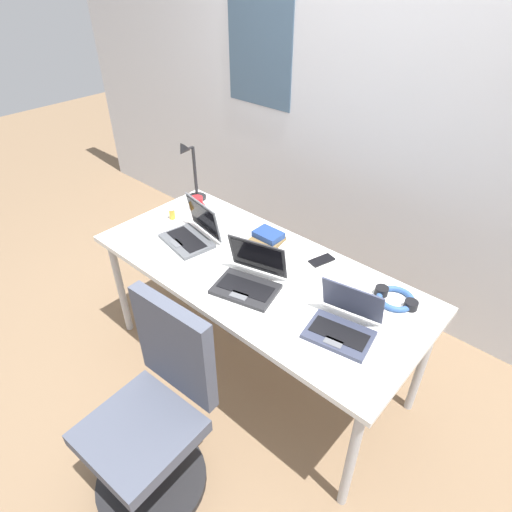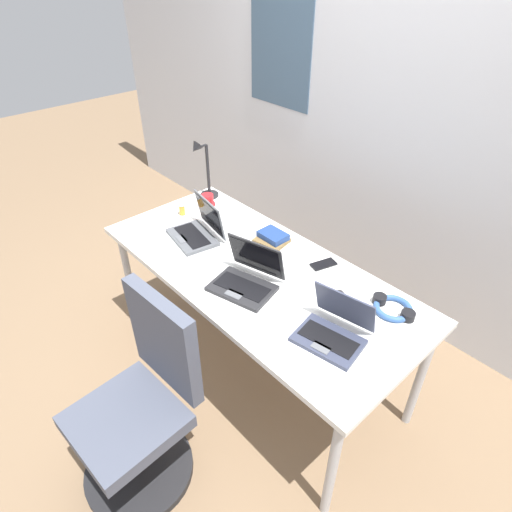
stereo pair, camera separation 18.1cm
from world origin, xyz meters
TOP-DOWN VIEW (x-y plane):
  - ground_plane at (0.00, 0.00)m, footprint 12.00×12.00m
  - wall_back at (-0.00, 1.10)m, footprint 6.00×0.13m
  - desk at (0.00, 0.00)m, footprint 1.80×0.80m
  - desk_lamp at (-0.80, 0.28)m, footprint 0.12×0.18m
  - laptop_back_right at (-0.45, -0.04)m, footprint 0.34×0.29m
  - laptop_by_keyboard at (0.58, -0.08)m, footprint 0.32×0.30m
  - laptop_far_corner at (0.07, -0.13)m, footprint 0.36×0.33m
  - computer_mouse at (0.44, 0.13)m, footprint 0.10×0.11m
  - cell_phone at (0.22, 0.28)m, footprint 0.10×0.15m
  - headphones at (0.66, 0.25)m, footprint 0.21×0.18m
  - pill_bottle at (-0.72, 0.03)m, footprint 0.04×0.04m
  - book_stack at (-0.12, 0.24)m, footprint 0.19×0.17m
  - coffee_mug at (-0.68, 0.21)m, footprint 0.11×0.08m
  - office_chair at (0.11, -0.80)m, footprint 0.52×0.55m

SIDE VIEW (x-z plane):
  - ground_plane at x=0.00m, z-range 0.00..0.00m
  - office_chair at x=0.11m, z-range -0.09..0.88m
  - desk at x=0.00m, z-range 0.31..1.05m
  - cell_phone at x=0.22m, z-range 0.74..0.75m
  - headphones at x=0.66m, z-range 0.74..0.78m
  - computer_mouse at x=0.44m, z-range 0.74..0.77m
  - book_stack at x=-0.12m, z-range 0.74..0.79m
  - pill_bottle at x=-0.72m, z-range 0.74..0.82m
  - laptop_by_keyboard at x=0.58m, z-range 0.68..0.88m
  - coffee_mug at x=-0.68m, z-range 0.74..0.83m
  - laptop_far_corner at x=0.07m, z-range 0.67..0.90m
  - laptop_back_right at x=-0.45m, z-range 0.67..0.90m
  - desk_lamp at x=-0.80m, z-range 0.74..1.14m
  - wall_back at x=0.00m, z-range 0.00..2.60m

